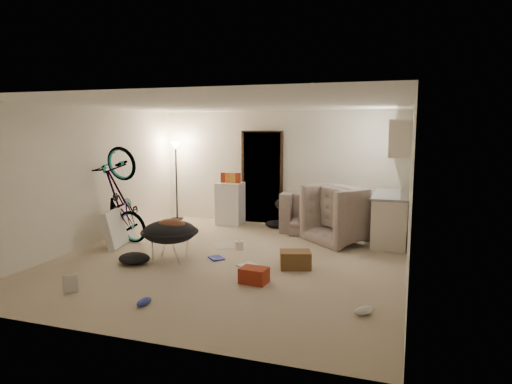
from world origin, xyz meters
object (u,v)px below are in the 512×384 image
(tv_box, at_px, (118,227))
(drink_case_b, at_px, (254,275))
(floor_lamp, at_px, (176,164))
(armchair, at_px, (351,220))
(sofa, at_px, (333,218))
(saucer_chair, at_px, (170,237))
(kitchen_counter, at_px, (390,219))
(mini_fridge, at_px, (230,203))
(juicer, at_px, (239,244))
(drink_case_a, at_px, (295,260))
(bicycle, at_px, (121,218))

(tv_box, distance_m, drink_case_b, 3.28)
(floor_lamp, bearing_deg, armchair, -10.24)
(floor_lamp, distance_m, sofa, 3.82)
(sofa, height_order, saucer_chair, saucer_chair)
(sofa, bearing_deg, floor_lamp, -6.26)
(floor_lamp, xyz_separation_m, kitchen_counter, (4.83, -0.65, -0.87))
(armchair, bearing_deg, kitchen_counter, -128.92)
(mini_fridge, height_order, juicer, mini_fridge)
(sofa, distance_m, drink_case_a, 2.60)
(armchair, bearing_deg, bicycle, 65.35)
(kitchen_counter, relative_size, bicycle, 0.82)
(sofa, height_order, armchair, armchair)
(mini_fridge, bearing_deg, kitchen_counter, -12.54)
(sofa, bearing_deg, bicycle, 27.63)
(drink_case_a, xyz_separation_m, juicer, (-1.20, 0.75, -0.05))
(armchair, height_order, saucer_chair, armchair)
(kitchen_counter, distance_m, juicer, 2.88)
(bicycle, distance_m, mini_fridge, 2.58)
(bicycle, bearing_deg, juicer, -75.66)
(sofa, bearing_deg, tv_box, 28.75)
(sofa, relative_size, juicer, 9.83)
(mini_fridge, relative_size, drink_case_a, 1.99)
(kitchen_counter, height_order, sofa, kitchen_counter)
(kitchen_counter, distance_m, tv_box, 5.06)
(sofa, bearing_deg, mini_fridge, -5.64)
(sofa, distance_m, juicer, 2.30)
(saucer_chair, distance_m, drink_case_a, 2.05)
(sofa, distance_m, tv_box, 4.22)
(kitchen_counter, height_order, drink_case_a, kitchen_counter)
(saucer_chair, relative_size, tv_box, 0.92)
(juicer, bearing_deg, bicycle, -172.59)
(sofa, height_order, drink_case_b, sofa)
(floor_lamp, distance_m, juicer, 3.33)
(tv_box, height_order, drink_case_a, tv_box)
(floor_lamp, height_order, saucer_chair, floor_lamp)
(floor_lamp, distance_m, kitchen_counter, 4.95)
(bicycle, height_order, juicer, bicycle)
(kitchen_counter, bearing_deg, drink_case_a, -121.28)
(kitchen_counter, distance_m, drink_case_b, 3.44)
(bicycle, relative_size, saucer_chair, 1.98)
(saucer_chair, bearing_deg, kitchen_counter, 35.73)
(sofa, bearing_deg, kitchen_counter, 155.41)
(sofa, bearing_deg, armchair, 125.06)
(floor_lamp, xyz_separation_m, juicer, (2.33, -2.04, -1.22))
(kitchen_counter, xyz_separation_m, armchair, (-0.72, -0.09, -0.05))
(sofa, xyz_separation_m, mini_fridge, (-2.30, 0.10, 0.16))
(kitchen_counter, xyz_separation_m, bicycle, (-4.73, -1.69, 0.04))
(drink_case_a, bearing_deg, bicycle, 154.01)
(floor_lamp, xyz_separation_m, saucer_chair, (1.51, -3.04, -0.92))
(bicycle, relative_size, juicer, 8.69)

